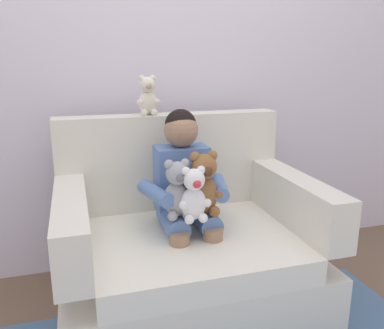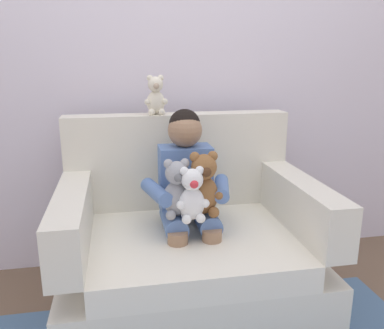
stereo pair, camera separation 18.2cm
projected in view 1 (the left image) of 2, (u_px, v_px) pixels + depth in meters
The scene contains 8 objects.
ground_plane at pixel (189, 308), 2.07m from camera, with size 8.00×8.00×0.00m, color brown.
back_wall at pixel (158, 49), 2.32m from camera, with size 6.00×0.10×2.60m, color silver.
armchair at pixel (187, 250), 2.03m from camera, with size 1.23×0.90×0.96m.
seated_child at pixel (185, 186), 1.97m from camera, with size 0.45×0.39×0.82m.
plush_white at pixel (194, 196), 1.78m from camera, with size 0.15×0.12×0.25m.
plush_grey at pixel (178, 190), 1.82m from camera, with size 0.16×0.13×0.28m.
plush_brown at pixel (204, 185), 1.84m from camera, with size 0.18×0.15×0.30m.
plush_cream_on_backrest at pixel (148, 97), 2.11m from camera, with size 0.12×0.10×0.21m.
Camera 1 is at (-0.50, -1.73, 1.25)m, focal length 37.37 mm.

